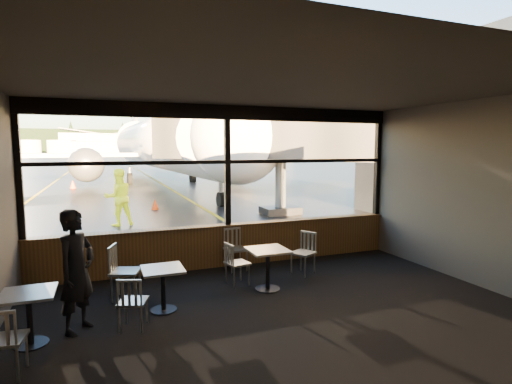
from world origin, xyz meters
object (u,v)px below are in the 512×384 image
chair_near_e (303,253)px  chair_left_s (5,341)px  cafe_table_left (30,319)px  chair_mid_s (133,302)px  passenger (77,271)px  jet_bridge (276,156)px  ground_crew (119,197)px  chair_near_w (237,264)px  chair_mid_w (126,272)px  airliner (163,106)px  cafe_table_mid (163,290)px  cone_wing (73,184)px  cafe_table_near (268,270)px  cone_nose (155,204)px  chair_near_n (236,250)px

chair_near_e → chair_left_s: (-4.89, -2.10, -0.01)m
cafe_table_left → chair_mid_s: bearing=0.6°
chair_mid_s → passenger: bearing=-176.3°
jet_bridge → ground_crew: (-5.65, 0.27, -1.34)m
jet_bridge → chair_near_w: jet_bridge is taller
chair_mid_w → passenger: bearing=-15.2°
airliner → ground_crew: airliner is taller
cafe_table_mid → chair_near_w: chair_near_w is taller
chair_mid_s → cone_wing: 22.63m
cafe_table_left → chair_near_e: (4.76, 1.37, 0.08)m
ground_crew → cone_wing: bearing=-94.8°
airliner → chair_left_s: 25.37m
cafe_table_left → airliner: bearing=77.5°
chair_near_e → chair_near_w: (-1.47, -0.13, -0.02)m
cafe_table_near → chair_left_s: bearing=-158.6°
cafe_table_near → chair_mid_s: size_ratio=0.96×
chair_near_w → chair_mid_w: (-2.02, 0.00, 0.07)m
airliner → chair_mid_w: 23.20m
cone_nose → chair_left_s: bearing=-104.5°
chair_near_w → chair_left_s: bearing=-70.6°
cafe_table_near → chair_near_n: size_ratio=0.85×
cafe_table_mid → passenger: bearing=-167.1°
chair_near_n → passenger: size_ratio=0.51×
cone_wing → chair_mid_s: bearing=-84.6°
cafe_table_mid → cone_wing: (-2.64, 22.03, -0.08)m
cafe_table_near → passenger: size_ratio=0.44×
chair_near_w → chair_left_s: (-3.43, -1.97, 0.01)m
cafe_table_near → cone_wing: cafe_table_near is taller
chair_mid_w → cone_wing: bearing=-155.1°
jet_bridge → chair_near_e: bearing=-109.4°
cone_nose → cafe_table_near: bearing=-86.1°
airliner → jet_bridge: (1.89, -15.51, -3.27)m
ground_crew → chair_left_s: bearing=66.2°
airliner → cafe_table_left: size_ratio=50.50×
chair_near_n → chair_mid_s: 3.08m
chair_near_n → cone_wing: size_ratio=1.66×
passenger → cone_nose: size_ratio=3.88×
chair_mid_w → cafe_table_left: bearing=-26.5°
cafe_table_near → cafe_table_left: (-3.72, -0.79, -0.02)m
chair_near_w → passenger: size_ratio=0.47×
cafe_table_mid → chair_near_w: bearing=26.0°
cafe_table_mid → cone_nose: size_ratio=1.55×
cafe_table_mid → chair_mid_w: size_ratio=0.73×
chair_left_s → chair_near_e: bearing=29.9°
cafe_table_left → cone_nose: cafe_table_left is taller
cafe_table_left → cafe_table_near: bearing=11.9°
cafe_table_near → chair_near_e: bearing=29.3°
chair_mid_s → chair_mid_w: bearing=111.6°
cafe_table_mid → cone_nose: (1.20, 10.91, -0.13)m
cafe_table_near → chair_mid_w: bearing=169.5°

